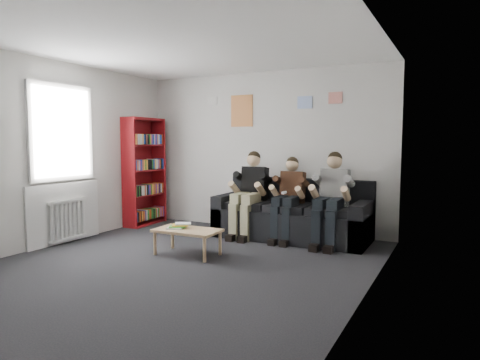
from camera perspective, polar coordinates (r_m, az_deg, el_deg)
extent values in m
plane|color=black|center=(5.42, -8.20, -11.17)|extent=(5.00, 5.00, 0.00)
plane|color=white|center=(5.33, -8.59, 17.89)|extent=(5.00, 5.00, 0.00)
plane|color=beige|center=(7.38, 3.05, 3.85)|extent=(4.50, 0.00, 4.50)
plane|color=beige|center=(6.77, -24.06, 3.29)|extent=(0.00, 5.00, 5.00)
plane|color=beige|center=(4.30, 16.77, 2.68)|extent=(0.00, 5.00, 5.00)
cube|color=black|center=(6.77, 6.86, -5.88)|extent=(2.37, 0.97, 0.45)
cube|color=black|center=(7.05, 7.98, -1.67)|extent=(2.37, 0.22, 0.46)
cube|color=black|center=(7.20, -1.30, -4.39)|extent=(0.19, 0.97, 0.65)
cube|color=black|center=(6.46, 16.01, -5.70)|extent=(0.19, 0.97, 0.65)
cube|color=black|center=(6.64, 6.62, -3.63)|extent=(1.99, 0.67, 0.11)
cube|color=maroon|center=(7.99, -12.62, 1.11)|extent=(0.29, 0.87, 1.94)
cube|color=tan|center=(5.80, -7.04, -6.70)|extent=(0.87, 0.48, 0.03)
cylinder|color=tan|center=(5.91, -11.27, -8.26)|extent=(0.04, 0.04, 0.31)
cylinder|color=tan|center=(5.47, -4.76, -9.28)|extent=(0.04, 0.04, 0.31)
cylinder|color=tan|center=(6.21, -9.00, -7.57)|extent=(0.04, 0.04, 0.31)
cylinder|color=tan|center=(5.79, -2.67, -8.44)|extent=(0.04, 0.04, 0.31)
cube|color=white|center=(5.86, -8.70, -6.35)|extent=(0.21, 0.16, 0.02)
cube|color=#55BD43|center=(5.87, -8.33, -6.15)|extent=(0.21, 0.16, 0.02)
cube|color=yellow|center=(5.88, -7.97, -5.96)|extent=(0.21, 0.16, 0.02)
cube|color=white|center=(5.89, -7.60, -5.77)|extent=(0.21, 0.16, 0.02)
cube|color=black|center=(6.98, 1.97, -0.48)|extent=(0.40, 0.29, 0.57)
sphere|color=tan|center=(6.92, 1.83, 2.71)|extent=(0.22, 0.22, 0.22)
sphere|color=black|center=(6.93, 1.89, 3.00)|extent=(0.21, 0.21, 0.21)
cube|color=gray|center=(6.74, 0.86, -2.40)|extent=(0.36, 0.46, 0.15)
cube|color=gray|center=(6.60, 0.00, -5.65)|extent=(0.34, 0.14, 0.56)
cube|color=black|center=(6.59, -0.24, -7.70)|extent=(0.34, 0.26, 0.10)
cube|color=#462A17|center=(6.72, 7.03, -0.97)|extent=(0.36, 0.26, 0.51)
sphere|color=tan|center=(6.66, 6.96, 2.02)|extent=(0.20, 0.20, 0.20)
sphere|color=black|center=(6.67, 7.00, 2.30)|extent=(0.19, 0.19, 0.19)
cube|color=black|center=(6.49, 6.18, -2.79)|extent=(0.33, 0.42, 0.14)
cube|color=black|center=(6.37, 5.50, -6.08)|extent=(0.31, 0.13, 0.56)
cube|color=black|center=(6.37, 5.30, -8.24)|extent=(0.31, 0.24, 0.09)
cube|color=silver|center=(6.39, 5.90, -1.68)|extent=(0.04, 0.13, 0.04)
cube|color=silver|center=(6.53, 12.52, -0.98)|extent=(0.40, 0.30, 0.57)
sphere|color=tan|center=(6.46, 12.50, 2.47)|extent=(0.22, 0.22, 0.22)
sphere|color=black|center=(6.47, 12.54, 2.79)|extent=(0.21, 0.21, 0.21)
cube|color=black|center=(6.26, 11.77, -3.09)|extent=(0.36, 0.47, 0.15)
cube|color=black|center=(6.11, 11.14, -6.62)|extent=(0.34, 0.14, 0.56)
cube|color=black|center=(6.11, 10.94, -8.85)|extent=(0.34, 0.26, 0.10)
cylinder|color=white|center=(6.74, -23.74, -5.26)|extent=(0.06, 0.06, 0.60)
cylinder|color=white|center=(6.79, -23.22, -5.17)|extent=(0.06, 0.06, 0.60)
cylinder|color=white|center=(6.84, -22.70, -5.07)|extent=(0.06, 0.06, 0.60)
cylinder|color=white|center=(6.89, -22.19, -4.98)|extent=(0.06, 0.06, 0.60)
cylinder|color=white|center=(6.94, -21.68, -4.89)|extent=(0.06, 0.06, 0.60)
cylinder|color=white|center=(7.00, -21.19, -4.80)|extent=(0.06, 0.06, 0.60)
cylinder|color=white|center=(7.05, -20.70, -4.72)|extent=(0.06, 0.06, 0.60)
cylinder|color=white|center=(7.10, -20.22, -4.63)|extent=(0.06, 0.06, 0.60)
cube|color=white|center=(6.97, -21.86, -7.21)|extent=(0.10, 0.64, 0.04)
cube|color=white|center=(6.88, -22.01, -2.64)|extent=(0.10, 0.64, 0.04)
cube|color=white|center=(6.88, -22.74, 5.86)|extent=(0.02, 1.00, 1.30)
cube|color=white|center=(6.92, -22.89, 11.50)|extent=(0.05, 1.12, 0.06)
cube|color=white|center=(6.89, -22.49, 0.21)|extent=(0.05, 1.12, 0.06)
cube|color=white|center=(6.96, -22.34, -4.07)|extent=(0.03, 1.30, 0.90)
cube|color=gold|center=(7.56, 0.24, 9.20)|extent=(0.42, 0.01, 0.55)
cube|color=#4078DC|center=(7.12, 8.64, 10.20)|extent=(0.25, 0.01, 0.20)
cube|color=#E146A9|center=(6.98, 12.60, 10.65)|extent=(0.22, 0.01, 0.18)
cube|color=silver|center=(7.87, -3.72, 10.49)|extent=(0.20, 0.01, 0.14)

